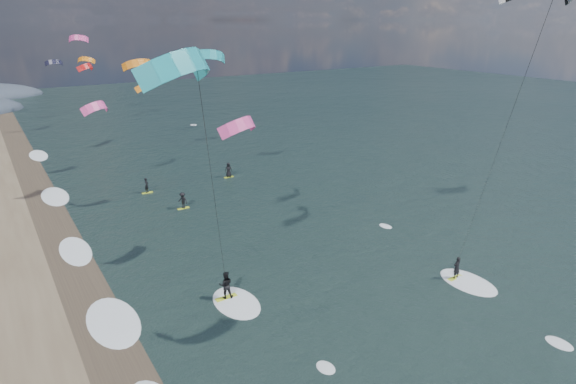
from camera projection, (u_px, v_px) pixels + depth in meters
wet_sand_strip at (123, 376)px, 23.86m from camera, size 3.00×240.00×0.00m
kitesurfer_near_a at (532, 70)px, 22.62m from camera, size 7.64×8.53×19.20m
kitesurfer_near_b at (210, 155)px, 22.29m from camera, size 7.21×9.20×16.11m
far_kitesurfers at (195, 186)px, 48.82m from camera, size 10.43×7.30×1.71m
bg_kite_field at (118, 69)px, 60.82m from camera, size 14.20×75.47×7.12m
shoreline_surf at (122, 321)px, 28.23m from camera, size 2.40×79.40×0.11m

